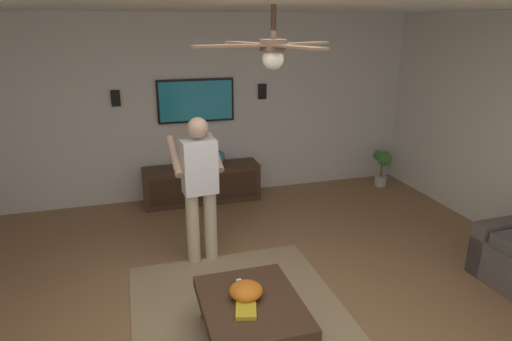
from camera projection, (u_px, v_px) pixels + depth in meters
The scene contains 15 objects.
ground_plane at pixel (252, 338), 3.76m from camera, with size 8.43×8.43×0.00m, color olive.
wall_back_tv at pixel (186, 109), 6.51m from camera, with size 0.10×7.23×2.70m, color silver.
area_rug at pixel (245, 326), 3.90m from camera, with size 2.57×1.93×0.01m, color #9E8460.
coffee_table at pixel (251, 312), 3.63m from camera, with size 1.00×0.80×0.40m.
media_console at pixel (202, 184), 6.58m from camera, with size 0.45×1.70×0.55m.
tv at pixel (196, 101), 6.42m from camera, with size 0.05×1.11×0.63m.
person_standing at pixel (200, 182), 4.73m from camera, with size 0.57×0.57×1.64m.
potted_plant_short at pixel (383, 163), 7.19m from camera, with size 0.34×0.24×0.58m.
bowl at pixel (246, 291), 3.62m from camera, with size 0.28×0.28×0.13m, color orange.
remote_white at pixel (242, 284), 3.80m from camera, with size 0.15×0.04×0.02m, color white.
book at pixel (246, 310), 3.45m from camera, with size 0.22×0.16×0.04m, color gold.
vase_round at pixel (218, 157), 6.54m from camera, with size 0.22×0.22×0.22m, color teal.
wall_speaker_left at pixel (262, 91), 6.67m from camera, with size 0.06×0.12×0.22m, color black.
wall_speaker_right at pixel (116, 98), 6.10m from camera, with size 0.06×0.12×0.22m, color black.
ceiling_fan at pixel (272, 49), 3.24m from camera, with size 1.19×1.16×0.46m.
Camera 1 is at (-3.00, 0.85, 2.55)m, focal length 31.03 mm.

